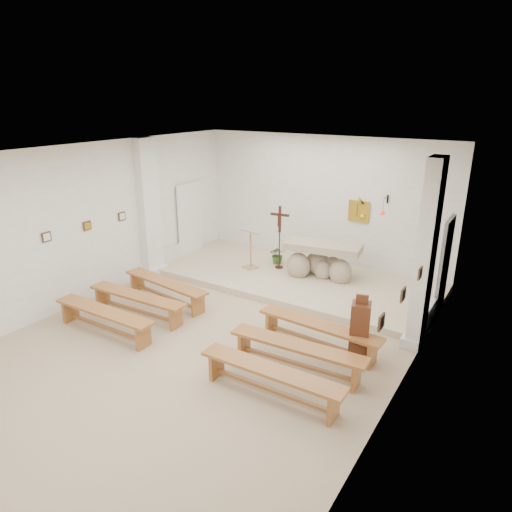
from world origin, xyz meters
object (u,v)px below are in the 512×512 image
Objects in this scene: altar at (321,263)px; donation_pedestal at (360,331)px; bench_left_front at (165,286)px; bench_right_second at (297,351)px; bench_left_third at (104,316)px; bench_right_third at (271,376)px; crucifix_stand at (280,233)px; bench_left_second at (137,300)px; lectern at (250,248)px; bench_right_front at (319,330)px.

donation_pedestal reaches higher than altar.
bench_right_second is at bearing -6.09° from bench_left_front.
bench_left_third is 3.78m from bench_right_third.
bench_right_second is 1.01× the size of bench_left_third.
bench_left_second is (-1.29, -3.79, -0.73)m from crucifix_stand.
crucifix_stand is (0.63, 0.41, 0.42)m from lectern.
bench_left_front is at bearing -122.10° from crucifix_stand.
lectern reaches higher than altar.
lectern is at bearing -155.21° from crucifix_stand.
bench_right_front and bench_right_third have the same top height.
bench_right_second is at bearing -2.14° from bench_left_second.
bench_left_front is 1.00× the size of bench_right_front.
bench_right_front is at bearing -21.43° from lectern.
donation_pedestal is at bearing 9.59° from bench_left_second.
crucifix_stand is 4.07m from bench_left_second.
bench_left_third is at bearing -170.06° from bench_right_second.
bench_left_third is at bearing -174.35° from donation_pedestal.
altar is at bearing 117.15° from bench_right_front.
bench_right_third is at bearing -0.62° from bench_left_third.
donation_pedestal is 0.51× the size of bench_right_second.
altar reaches higher than bench_right_front.
bench_left_front is 1.01× the size of bench_right_third.
bench_left_front is at bearing -87.28° from lectern.
altar is at bearing 61.55° from bench_left_third.
bench_right_second is at bearing 12.29° from bench_left_third.
altar is 0.81× the size of bench_right_third.
bench_right_third is (-0.74, -1.81, -0.16)m from donation_pedestal.
bench_left_front is 1.01× the size of bench_left_second.
altar is 0.81× the size of bench_left_third.
bench_left_second is at bearing 177.03° from bench_right_second.
bench_left_second is at bearing 166.55° from bench_right_third.
bench_right_front is at bearing 89.46° from bench_right_third.
donation_pedestal is at bearing -14.92° from lectern.
lectern is 0.45× the size of bench_left_front.
bench_right_front is 4.16m from bench_left_third.
crucifix_stand is 0.68× the size of bench_left_front.
lectern is at bearing 125.88° from bench_right_third.
lectern is 4.30m from bench_left_third.
bench_left_second is 3.78m from bench_right_second.
crucifix_stand is at bearing 117.66° from bench_right_third.
lectern is 4.02m from bench_right_front.
lectern is 4.58m from donation_pedestal.
bench_left_front is at bearing 154.83° from bench_right_third.
bench_right_front is (3.78, -0.00, 0.00)m from bench_left_front.
bench_right_second is at bearing -86.91° from bench_right_front.
bench_right_second is (3.78, 0.00, 0.00)m from bench_left_second.
bench_left_front and bench_right_front have the same top height.
bench_left_second is at bearing -83.65° from lectern.
donation_pedestal is 0.51× the size of bench_left_second.
bench_right_front is at bearing 10.76° from bench_left_second.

